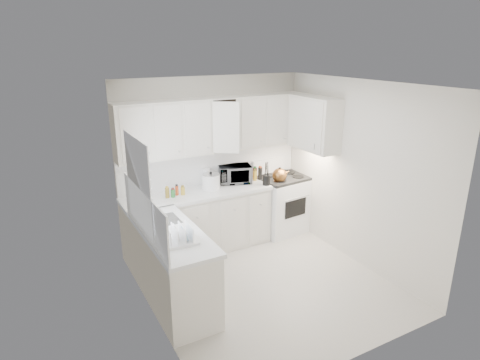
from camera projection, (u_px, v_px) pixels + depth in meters
floor at (265, 283)px, 5.48m from camera, size 3.20×3.20×0.00m
ceiling at (270, 84)px, 4.67m from camera, size 3.20×3.20×0.00m
wall_back at (212, 161)px, 6.41m from camera, size 3.00×0.00×3.00m
wall_front at (361, 244)px, 3.74m from camera, size 3.00×0.00×3.00m
wall_left at (148, 215)px, 4.39m from camera, size 0.00×3.20×3.20m
wall_right at (358, 174)px, 5.76m from camera, size 0.00×3.20×3.20m
window_blinds at (139, 183)px, 4.61m from camera, size 0.06×0.96×1.06m
lower_cabinets_back at (199, 223)px, 6.25m from camera, size 2.22×0.60×0.90m
lower_cabinets_left at (173, 269)px, 4.96m from camera, size 0.60×1.60×0.90m
countertop_back at (198, 194)px, 6.09m from camera, size 2.24×0.64×0.05m
countertop_left at (172, 233)px, 4.82m from camera, size 0.64×1.62×0.05m
backsplash_back at (213, 166)px, 6.42m from camera, size 2.98×0.02×0.55m
backsplash_left at (145, 214)px, 4.59m from camera, size 0.02×1.60×0.55m
upper_cabinets_back at (217, 151)px, 6.21m from camera, size 3.00×0.33×0.80m
upper_cabinets_right at (312, 149)px, 6.30m from camera, size 0.33×0.90×0.80m
sink at (161, 212)px, 5.06m from camera, size 0.42×0.38×0.30m
stove at (282, 196)px, 6.87m from camera, size 0.86×0.73×1.23m
tea_kettle at (280, 174)px, 6.51m from camera, size 0.36×0.34×0.26m
frying_pan at (286, 172)px, 6.98m from camera, size 0.31×0.50×0.04m
microwave at (235, 172)px, 6.47m from camera, size 0.56×0.41×0.34m
rice_cooker at (211, 180)px, 6.19m from camera, size 0.31×0.31×0.27m
paper_towel at (206, 177)px, 6.34m from camera, size 0.12×0.12×0.27m
utensil_crock at (267, 173)px, 6.34m from camera, size 0.16×0.16×0.38m
dish_rack at (178, 233)px, 4.50m from camera, size 0.44×0.34×0.23m
spice_left_0 at (165, 191)px, 5.96m from camera, size 0.06×0.06×0.13m
spice_left_1 at (172, 192)px, 5.92m from camera, size 0.06×0.06×0.13m
spice_left_2 at (175, 189)px, 6.03m from camera, size 0.06×0.06×0.13m
spice_left_3 at (182, 190)px, 5.99m from camera, size 0.06×0.06×0.13m
sauce_right_0 at (249, 174)px, 6.64m from camera, size 0.06×0.06×0.19m
sauce_right_1 at (254, 174)px, 6.61m from camera, size 0.06×0.06×0.19m
sauce_right_2 at (255, 173)px, 6.69m from camera, size 0.06×0.06×0.19m
sauce_right_3 at (260, 173)px, 6.66m from camera, size 0.06×0.06×0.19m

